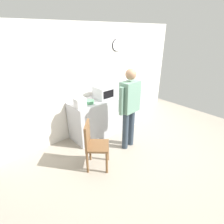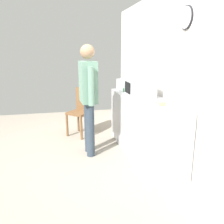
{
  "view_description": "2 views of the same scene",
  "coord_description": "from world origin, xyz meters",
  "px_view_note": "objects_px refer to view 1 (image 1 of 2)",
  "views": [
    {
      "loc": [
        -2.66,
        -1.93,
        2.42
      ],
      "look_at": [
        -0.17,
        0.88,
        0.68
      ],
      "focal_mm": 28.29,
      "sensor_mm": 36.0,
      "label": 1
    },
    {
      "loc": [
        3.5,
        -0.09,
        1.69
      ],
      "look_at": [
        -0.06,
        0.71,
        0.72
      ],
      "focal_mm": 37.91,
      "sensor_mm": 36.0,
      "label": 2
    }
  ],
  "objects_px": {
    "microwave": "(105,92)",
    "fork_utensil": "(132,89)",
    "salad_bowl": "(90,102)",
    "spoon_utensil": "(83,101)",
    "sandwich_plate": "(125,90)",
    "person_standing": "(129,104)",
    "wooden_chair": "(93,143)",
    "toaster": "(80,103)",
    "cereal_bowl": "(117,93)"
  },
  "relations": [
    {
      "from": "toaster",
      "to": "sandwich_plate",
      "type": "bearing_deg",
      "value": 5.3
    },
    {
      "from": "salad_bowl",
      "to": "cereal_bowl",
      "type": "height_order",
      "value": "salad_bowl"
    },
    {
      "from": "toaster",
      "to": "wooden_chair",
      "type": "relative_size",
      "value": 0.23
    },
    {
      "from": "sandwich_plate",
      "to": "person_standing",
      "type": "height_order",
      "value": "person_standing"
    },
    {
      "from": "microwave",
      "to": "salad_bowl",
      "type": "height_order",
      "value": "microwave"
    },
    {
      "from": "person_standing",
      "to": "wooden_chair",
      "type": "xyz_separation_m",
      "value": [
        -0.97,
        -0.03,
        -0.51
      ]
    },
    {
      "from": "sandwich_plate",
      "to": "person_standing",
      "type": "bearing_deg",
      "value": -130.57
    },
    {
      "from": "spoon_utensil",
      "to": "toaster",
      "type": "bearing_deg",
      "value": -130.96
    },
    {
      "from": "microwave",
      "to": "sandwich_plate",
      "type": "xyz_separation_m",
      "value": [
        0.71,
        0.05,
        -0.13
      ]
    },
    {
      "from": "spoon_utensil",
      "to": "wooden_chair",
      "type": "height_order",
      "value": "spoon_utensil"
    },
    {
      "from": "microwave",
      "to": "fork_utensil",
      "type": "bearing_deg",
      "value": 0.37
    },
    {
      "from": "salad_bowl",
      "to": "wooden_chair",
      "type": "xyz_separation_m",
      "value": [
        -0.52,
        -0.82,
        -0.45
      ]
    },
    {
      "from": "spoon_utensil",
      "to": "person_standing",
      "type": "height_order",
      "value": "person_standing"
    },
    {
      "from": "salad_bowl",
      "to": "cereal_bowl",
      "type": "relative_size",
      "value": 1.19
    },
    {
      "from": "sandwich_plate",
      "to": "microwave",
      "type": "bearing_deg",
      "value": -176.29
    },
    {
      "from": "toaster",
      "to": "wooden_chair",
      "type": "distance_m",
      "value": 0.96
    },
    {
      "from": "fork_utensil",
      "to": "spoon_utensil",
      "type": "distance_m",
      "value": 1.53
    },
    {
      "from": "microwave",
      "to": "toaster",
      "type": "height_order",
      "value": "microwave"
    },
    {
      "from": "microwave",
      "to": "salad_bowl",
      "type": "xyz_separation_m",
      "value": [
        -0.5,
        -0.05,
        -0.12
      ]
    },
    {
      "from": "cereal_bowl",
      "to": "spoon_utensil",
      "type": "bearing_deg",
      "value": 168.45
    },
    {
      "from": "spoon_utensil",
      "to": "person_standing",
      "type": "relative_size",
      "value": 0.1
    },
    {
      "from": "fork_utensil",
      "to": "wooden_chair",
      "type": "bearing_deg",
      "value": -156.32
    },
    {
      "from": "cereal_bowl",
      "to": "spoon_utensil",
      "type": "relative_size",
      "value": 0.98
    },
    {
      "from": "fork_utensil",
      "to": "microwave",
      "type": "bearing_deg",
      "value": -179.63
    },
    {
      "from": "spoon_utensil",
      "to": "person_standing",
      "type": "distance_m",
      "value": 1.12
    },
    {
      "from": "cereal_bowl",
      "to": "person_standing",
      "type": "distance_m",
      "value": 0.91
    },
    {
      "from": "toaster",
      "to": "spoon_utensil",
      "type": "height_order",
      "value": "toaster"
    },
    {
      "from": "toaster",
      "to": "fork_utensil",
      "type": "distance_m",
      "value": 1.75
    },
    {
      "from": "spoon_utensil",
      "to": "sandwich_plate",
      "type": "bearing_deg",
      "value": -5.15
    },
    {
      "from": "toaster",
      "to": "wooden_chair",
      "type": "height_order",
      "value": "toaster"
    },
    {
      "from": "salad_bowl",
      "to": "spoon_utensil",
      "type": "distance_m",
      "value": 0.21
    },
    {
      "from": "wooden_chair",
      "to": "toaster",
      "type": "bearing_deg",
      "value": 72.5
    },
    {
      "from": "salad_bowl",
      "to": "microwave",
      "type": "bearing_deg",
      "value": 5.19
    },
    {
      "from": "salad_bowl",
      "to": "fork_utensil",
      "type": "distance_m",
      "value": 1.47
    },
    {
      "from": "microwave",
      "to": "person_standing",
      "type": "relative_size",
      "value": 0.28
    },
    {
      "from": "cereal_bowl",
      "to": "toaster",
      "type": "bearing_deg",
      "value": -176.76
    },
    {
      "from": "fork_utensil",
      "to": "salad_bowl",
      "type": "bearing_deg",
      "value": -178.0
    },
    {
      "from": "sandwich_plate",
      "to": "wooden_chair",
      "type": "relative_size",
      "value": 0.27
    },
    {
      "from": "cereal_bowl",
      "to": "fork_utensil",
      "type": "xyz_separation_m",
      "value": [
        0.61,
        0.03,
        -0.03
      ]
    },
    {
      "from": "fork_utensil",
      "to": "person_standing",
      "type": "height_order",
      "value": "person_standing"
    },
    {
      "from": "microwave",
      "to": "fork_utensil",
      "type": "height_order",
      "value": "microwave"
    },
    {
      "from": "microwave",
      "to": "salad_bowl",
      "type": "distance_m",
      "value": 0.51
    },
    {
      "from": "toaster",
      "to": "spoon_utensil",
      "type": "bearing_deg",
      "value": 49.04
    },
    {
      "from": "cereal_bowl",
      "to": "person_standing",
      "type": "height_order",
      "value": "person_standing"
    },
    {
      "from": "microwave",
      "to": "spoon_utensil",
      "type": "distance_m",
      "value": 0.59
    },
    {
      "from": "spoon_utensil",
      "to": "person_standing",
      "type": "xyz_separation_m",
      "value": [
        0.51,
        -1.0,
        0.1
      ]
    },
    {
      "from": "salad_bowl",
      "to": "person_standing",
      "type": "bearing_deg",
      "value": -60.21
    },
    {
      "from": "fork_utensil",
      "to": "spoon_utensil",
      "type": "bearing_deg",
      "value": 174.25
    },
    {
      "from": "sandwich_plate",
      "to": "spoon_utensil",
      "type": "height_order",
      "value": "sandwich_plate"
    },
    {
      "from": "sandwich_plate",
      "to": "toaster",
      "type": "xyz_separation_m",
      "value": [
        -1.48,
        -0.14,
        0.08
      ]
    }
  ]
}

